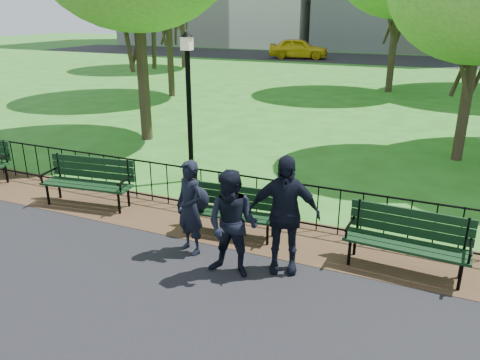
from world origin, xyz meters
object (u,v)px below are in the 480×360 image
at_px(park_bench_main, 216,202).
at_px(sedan_silver, 480,53).
at_px(person_right, 284,214).
at_px(taxi, 299,48).
at_px(park_bench_right_a, 408,235).
at_px(person_mid, 233,225).
at_px(park_bench_left_a, 89,176).
at_px(person_left, 190,208).
at_px(lamppost, 189,103).

distance_m(park_bench_main, sedan_silver, 34.74).
height_order(person_right, taxi, person_right).
relative_size(park_bench_right_a, person_mid, 1.12).
bearing_deg(park_bench_left_a, person_left, -25.85).
bearing_deg(park_bench_main, person_mid, -57.89).
xyz_separation_m(lamppost, taxi, (-6.27, 29.37, -1.04)).
bearing_deg(park_bench_main, lamppost, 123.94).
xyz_separation_m(person_mid, person_right, (0.65, 0.45, 0.10)).
bearing_deg(person_right, person_left, 166.06).
bearing_deg(person_left, sedan_silver, 102.27).
xyz_separation_m(person_right, taxi, (-9.57, 32.39, -0.12)).
xyz_separation_m(person_left, person_mid, (0.94, -0.38, 0.04)).
distance_m(park_bench_main, person_mid, 1.50).
distance_m(park_bench_left_a, sedan_silver, 35.20).
bearing_deg(sedan_silver, park_bench_right_a, -163.30).
height_order(park_bench_right_a, taxi, taxi).
xyz_separation_m(park_bench_right_a, person_left, (-3.36, -0.86, 0.21)).
bearing_deg(sedan_silver, lamppost, -172.43).
distance_m(park_bench_main, park_bench_left_a, 3.02).
bearing_deg(park_bench_left_a, person_mid, -26.72).
bearing_deg(park_bench_right_a, lamppost, 159.19).
bearing_deg(park_bench_right_a, park_bench_main, -176.33).
xyz_separation_m(lamppost, person_right, (3.31, -3.01, -0.92)).
relative_size(park_bench_right_a, person_right, 1.00).
distance_m(person_mid, taxi, 34.03).
distance_m(person_right, taxi, 33.77).
distance_m(park_bench_main, person_left, 0.84).
xyz_separation_m(person_mid, taxi, (-8.92, 32.84, -0.02)).
height_order(park_bench_main, lamppost, lamppost).
distance_m(park_bench_left_a, park_bench_right_a, 6.31).
bearing_deg(person_left, person_mid, -0.31).
distance_m(lamppost, taxi, 30.05).
bearing_deg(park_bench_left_a, sedan_silver, 68.24).
relative_size(lamppost, taxi, 0.71).
bearing_deg(lamppost, person_mid, -52.53).
height_order(lamppost, sedan_silver, lamppost).
distance_m(person_left, sedan_silver, 35.56).
xyz_separation_m(park_bench_left_a, person_right, (4.54, -0.90, 0.33)).
height_order(park_bench_left_a, lamppost, lamppost).
xyz_separation_m(park_bench_main, person_left, (-0.07, -0.82, 0.21)).
height_order(person_mid, taxi, person_mid).
bearing_deg(park_bench_main, taxi, 100.12).
height_order(park_bench_left_a, taxi, taxi).
bearing_deg(sedan_silver, person_mid, -167.04).
height_order(person_mid, sedan_silver, person_mid).
distance_m(lamppost, person_right, 4.57).
relative_size(park_bench_main, lamppost, 0.50).
height_order(park_bench_left_a, park_bench_right_a, park_bench_left_a).
xyz_separation_m(person_left, person_right, (1.59, 0.07, 0.14)).
bearing_deg(taxi, person_mid, -174.40).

